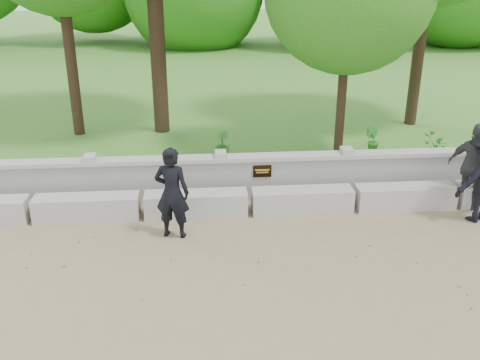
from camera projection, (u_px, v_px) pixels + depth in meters
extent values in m
plane|color=#8B7555|center=(261.00, 265.00, 8.35)|extent=(80.00, 80.00, 0.00)
cube|color=#3C6422|center=(220.00, 78.00, 21.22)|extent=(40.00, 22.00, 0.25)
cube|color=#A9A69F|center=(87.00, 208.00, 9.79)|extent=(1.90, 0.45, 0.45)
cube|color=#A9A69F|center=(196.00, 204.00, 9.94)|extent=(1.90, 0.45, 0.45)
cube|color=#A9A69F|center=(302.00, 200.00, 10.09)|extent=(1.90, 0.45, 0.45)
cube|color=#A9A69F|center=(405.00, 197.00, 10.24)|extent=(1.90, 0.45, 0.45)
cube|color=#9F9C96|center=(246.00, 179.00, 10.59)|extent=(12.50, 0.25, 0.82)
cube|color=#A9A69F|center=(246.00, 158.00, 10.42)|extent=(12.50, 0.35, 0.08)
cube|color=black|center=(262.00, 171.00, 10.41)|extent=(0.36, 0.02, 0.24)
imported|color=black|center=(172.00, 193.00, 8.96)|extent=(0.67, 0.52, 1.62)
cube|color=black|center=(169.00, 157.00, 8.38)|extent=(0.14, 0.05, 0.07)
imported|color=#3A3A3E|center=(474.00, 167.00, 10.01)|extent=(0.98, 0.99, 1.68)
cylinder|color=#382619|center=(70.00, 55.00, 13.18)|extent=(0.27, 0.27, 4.06)
cylinder|color=#382619|center=(156.00, 17.00, 13.09)|extent=(0.39, 0.39, 5.80)
cylinder|color=#382619|center=(342.00, 94.00, 11.64)|extent=(0.20, 0.20, 2.98)
cylinder|color=#382619|center=(420.00, 40.00, 13.96)|extent=(0.31, 0.31, 4.53)
imported|color=#307929|center=(372.00, 140.00, 12.43)|extent=(0.42, 0.43, 0.61)
imported|color=#307929|center=(436.00, 148.00, 11.86)|extent=(0.68, 0.62, 0.64)
imported|color=#307929|center=(222.00, 144.00, 12.16)|extent=(0.46, 0.46, 0.62)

